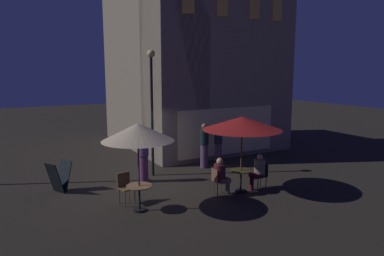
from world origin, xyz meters
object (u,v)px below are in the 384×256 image
object	(u,v)px
patron_standing_2	(218,145)
cafe_chair_2	(125,185)
cafe_chair_0	(262,173)
cafe_chair_1	(217,179)
cafe_table_0	(241,176)
patio_umbrella_0	(242,123)
patron_standing_3	(144,158)
cafe_table_1	(139,192)
patron_standing_4	(204,145)
patio_umbrella_1	(138,132)
street_lamp_near_corner	(152,95)
patron_seated_1	(221,174)
menu_sandwich_board	(59,177)
patron_seated_0	(258,169)

from	to	relation	value
patron_standing_2	cafe_chair_2	bearing A→B (deg)	45.06
cafe_chair_0	cafe_chair_2	xyz separation A→B (m)	(-4.45, 0.95, 0.05)
cafe_chair_0	cafe_chair_1	xyz separation A→B (m)	(-1.68, 0.15, 0.02)
cafe_table_0	cafe_chair_1	size ratio (longest dim) A/B	0.83
cafe_chair_1	cafe_chair_2	size ratio (longest dim) A/B	0.94
patio_umbrella_0	patron_standing_3	bearing A→B (deg)	132.74
cafe_table_1	patio_umbrella_0	world-z (taller)	patio_umbrella_0
cafe_table_1	cafe_chair_1	world-z (taller)	cafe_chair_1
cafe_table_1	patron_standing_4	bearing A→B (deg)	37.08
cafe_table_1	patio_umbrella_1	xyz separation A→B (m)	(-0.00, 0.00, 1.72)
street_lamp_near_corner	cafe_chair_1	bearing A→B (deg)	-73.27
patron_seated_1	patron_standing_2	bearing A→B (deg)	63.05
patron_standing_4	patron_standing_2	bearing A→B (deg)	-0.43
street_lamp_near_corner	patron_standing_2	size ratio (longest dim) A/B	2.85
street_lamp_near_corner	patio_umbrella_0	xyz separation A→B (m)	(1.79, -3.13, -0.77)
street_lamp_near_corner	patron_standing_3	bearing A→B (deg)	-136.51
patio_umbrella_1	patron_seated_1	xyz separation A→B (m)	(2.74, -0.06, -1.57)
cafe_chair_0	patron_standing_3	size ratio (longest dim) A/B	0.49
patio_umbrella_1	cafe_chair_1	bearing A→B (deg)	-1.00
cafe_chair_1	menu_sandwich_board	bearing A→B (deg)	151.95
menu_sandwich_board	patio_umbrella_0	xyz separation A→B (m)	(5.20, -2.90, 1.76)
patron_seated_0	patron_seated_1	world-z (taller)	patron_seated_1
cafe_table_0	patron_seated_0	bearing A→B (deg)	-5.15
street_lamp_near_corner	patron_standing_3	size ratio (longest dim) A/B	2.68
cafe_table_1	cafe_chair_1	distance (m)	2.61
street_lamp_near_corner	patron_seated_1	size ratio (longest dim) A/B	3.82
cafe_table_0	patron_standing_3	distance (m)	3.52
cafe_chair_1	patio_umbrella_0	bearing A→B (deg)	0.00
cafe_table_0	cafe_table_1	world-z (taller)	cafe_table_1
cafe_chair_1	patron_standing_3	xyz separation A→B (m)	(-1.50, 2.49, 0.33)
patron_seated_0	patron_standing_3	xyz separation A→B (m)	(-3.05, 2.63, 0.19)
street_lamp_near_corner	cafe_chair_1	size ratio (longest dim) A/B	5.29
patron_standing_2	cafe_table_1	bearing A→B (deg)	52.64
cafe_chair_2	patron_seated_0	size ratio (longest dim) A/B	0.78
patio_umbrella_0	patron_standing_3	xyz separation A→B (m)	(-2.37, 2.57, -1.40)
cafe_chair_1	patron_standing_3	bearing A→B (deg)	126.12
cafe_chair_0	street_lamp_near_corner	bearing A→B (deg)	-45.79
cafe_table_1	patron_standing_2	xyz separation A→B (m)	(4.74, 3.15, 0.28)
cafe_chair_1	patron_standing_4	xyz separation A→B (m)	(1.34, 3.03, 0.38)
patron_seated_1	patron_standing_4	xyz separation A→B (m)	(1.21, 3.04, 0.23)
cafe_chair_2	patron_standing_4	distance (m)	4.69
patron_standing_4	cafe_chair_2	bearing A→B (deg)	-163.75
cafe_table_0	cafe_chair_2	world-z (taller)	cafe_chair_2
cafe_table_1	cafe_chair_0	distance (m)	4.29
patio_umbrella_0	patron_seated_0	distance (m)	1.73
cafe_chair_0	cafe_chair_2	size ratio (longest dim) A/B	0.92
menu_sandwich_board	patron_standing_3	distance (m)	2.87
cafe_table_0	patron_seated_1	world-z (taller)	patron_seated_1
cafe_chair_2	patron_seated_1	xyz separation A→B (m)	(2.90, -0.81, 0.13)
cafe_chair_2	patron_seated_1	bearing A→B (deg)	62.25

